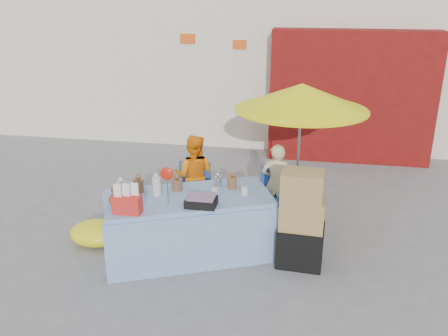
% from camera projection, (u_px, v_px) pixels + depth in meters
% --- Properties ---
extents(ground, '(80.00, 80.00, 0.00)m').
position_uv_depth(ground, '(196.00, 251.00, 6.40)').
color(ground, slate).
rests_on(ground, ground).
extents(market_table, '(2.38, 1.77, 1.31)m').
position_uv_depth(market_table, '(188.00, 224.00, 6.22)').
color(market_table, '#80A1CD').
rests_on(market_table, ground).
extents(chair_left, '(0.48, 0.47, 0.85)m').
position_uv_depth(chair_left, '(193.00, 203.00, 7.24)').
color(chair_left, '#214698').
rests_on(chair_left, ground).
extents(chair_right, '(0.48, 0.47, 0.85)m').
position_uv_depth(chair_right, '(274.00, 209.00, 7.03)').
color(chair_right, '#214698').
rests_on(chair_right, ground).
extents(vendor_orange, '(0.63, 0.49, 1.30)m').
position_uv_depth(vendor_orange, '(194.00, 176.00, 7.22)').
color(vendor_orange, orange).
rests_on(vendor_orange, ground).
extents(vendor_beige, '(0.45, 0.30, 1.23)m').
position_uv_depth(vendor_beige, '(276.00, 184.00, 7.03)').
color(vendor_beige, beige).
rests_on(vendor_beige, ground).
extents(umbrella, '(1.90, 1.90, 2.09)m').
position_uv_depth(umbrella, '(302.00, 97.00, 6.66)').
color(umbrella, gray).
rests_on(umbrella, ground).
extents(box_stack, '(0.60, 0.50, 1.27)m').
position_uv_depth(box_stack, '(301.00, 222.00, 5.93)').
color(box_stack, black).
rests_on(box_stack, ground).
extents(tarp_bundle, '(0.87, 0.78, 0.33)m').
position_uv_depth(tarp_bundle, '(96.00, 233.00, 6.55)').
color(tarp_bundle, yellow).
rests_on(tarp_bundle, ground).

